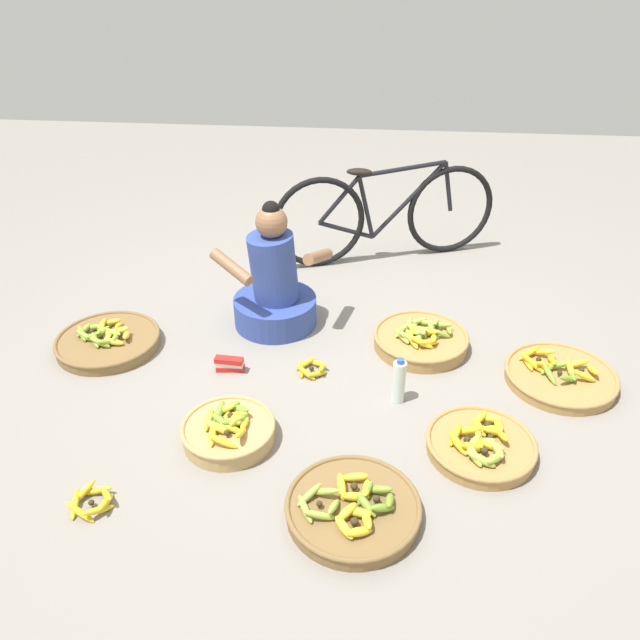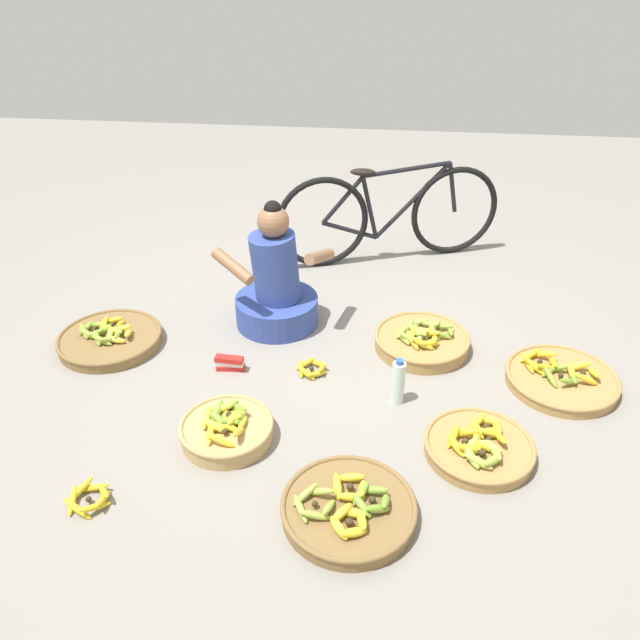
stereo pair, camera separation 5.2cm
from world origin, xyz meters
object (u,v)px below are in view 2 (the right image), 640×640
Objects in this scene: banana_basket_back_left at (227,429)px; banana_basket_front_right at (349,508)px; banana_basket_mid_left at (422,340)px; vendor_woman_front at (276,286)px; loose_bananas_back_right at (312,368)px; bicycle_leaning at (390,215)px; loose_bananas_front_left at (89,498)px; packet_carton_stack at (230,363)px; banana_basket_back_center at (479,447)px; banana_basket_mid_right at (561,378)px; banana_basket_near_vendor at (110,338)px; water_bottle at (398,382)px.

banana_basket_front_right is at bearing -32.83° from banana_basket_back_left.
banana_basket_mid_left is 0.97× the size of banana_basket_front_right.
loose_bananas_back_right is at bearing -60.24° from vendor_woman_front.
loose_bananas_front_left is at bearing -115.50° from bicycle_leaning.
loose_bananas_back_right is (-0.29, 0.99, -0.02)m from banana_basket_front_right.
packet_carton_stack is at bearing 102.42° from banana_basket_back_left.
banana_basket_mid_right is at bearing 50.26° from banana_basket_back_center.
vendor_woman_front is 1.33× the size of banana_basket_near_vendor.
banana_basket_near_vendor is at bearing 173.90° from loose_bananas_back_right.
banana_basket_back_left is 0.75× the size of banana_basket_near_vendor.
bicycle_leaning reaches higher than banana_basket_front_right.
banana_basket_near_vendor reaches higher than loose_bananas_back_right.
packet_carton_stack is at bearing 70.09° from loose_bananas_front_left.
banana_basket_back_left is at bearing 43.39° from loose_bananas_front_left.
packet_carton_stack is (-1.09, -0.35, -0.01)m from banana_basket_mid_left.
banana_basket_back_center is 1.78m from loose_bananas_front_left.
banana_basket_front_right is 2.64× the size of loose_bananas_front_left.
bicycle_leaning is 3.51× the size of banana_basket_back_left.
banana_basket_mid_left is at bearing 160.70° from banana_basket_mid_right.
banana_basket_back_center is at bearing -32.31° from loose_bananas_back_right.
banana_basket_back_left is 2.31× the size of loose_bananas_back_right.
vendor_woman_front reaches higher than loose_bananas_front_left.
loose_bananas_front_left is at bearing -176.84° from banana_basket_front_right.
banana_basket_mid_right reaches higher than loose_bananas_front_left.
banana_basket_back_center is 2.38× the size of loose_bananas_front_left.
banana_basket_near_vendor is at bearing 168.29° from packet_carton_stack.
banana_basket_mid_right is 3.03× the size of loose_bananas_back_right.
banana_basket_near_vendor is 1.76m from water_bottle.
bicycle_leaning is at bearing 56.24° from vendor_woman_front.
loose_bananas_front_left is 1.58m from water_bottle.
water_bottle is at bearing -42.41° from vendor_woman_front.
banana_basket_front_right is (0.63, -0.41, -0.02)m from banana_basket_back_left.
banana_basket_near_vendor is 1.26m from loose_bananas_front_left.
packet_carton_stack is at bearing -162.35° from banana_basket_mid_left.
banana_basket_back_left reaches higher than banana_basket_back_center.
banana_basket_mid_right is 1.38m from loose_bananas_back_right.
bicycle_leaning is 2.78× the size of banana_basket_front_right.
vendor_woman_front is 1.05m from banana_basket_near_vendor.
banana_basket_front_right is (-0.59, -0.44, -0.00)m from banana_basket_back_center.
loose_bananas_back_right is (-0.87, 0.55, -0.02)m from banana_basket_back_center.
vendor_woman_front is 1.74m from banana_basket_mid_right.
loose_bananas_front_left is 1.31× the size of packet_carton_stack.
banana_basket_back_center is 0.85× the size of banana_basket_near_vendor.
banana_basket_mid_left is (0.96, 0.90, -0.00)m from banana_basket_back_left.
banana_basket_front_right is at bearing -142.92° from banana_basket_back_center.
banana_basket_mid_left is at bearing 75.03° from water_bottle.
banana_basket_near_vendor is at bearing 178.24° from banana_basket_mid_right.
loose_bananas_back_right is at bearing -104.30° from bicycle_leaning.
banana_basket_back_center reaches higher than banana_basket_near_vendor.
water_bottle reaches higher than banana_basket_near_vendor.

